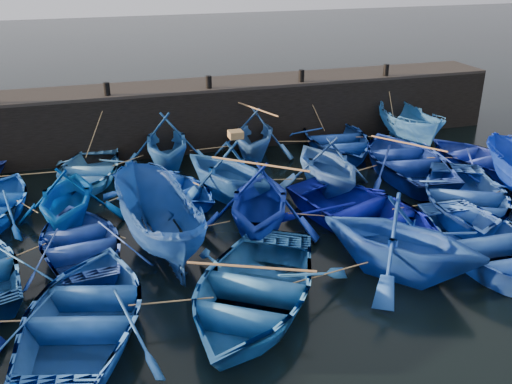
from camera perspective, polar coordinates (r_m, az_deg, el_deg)
name	(u,v)px	position (r m, az deg, el deg)	size (l,w,h in m)	color
ground	(291,260)	(15.79, 3.48, -6.77)	(120.00, 120.00, 0.00)	black
quay_wall	(205,115)	(24.66, -5.09, 7.66)	(26.00, 2.50, 2.50)	black
quay_top	(204,85)	(24.34, -5.20, 10.63)	(26.00, 2.50, 0.12)	black
bollard_1	(107,89)	(22.90, -14.69, 9.94)	(0.24, 0.24, 0.50)	black
bollard_2	(209,82)	(23.41, -4.75, 10.91)	(0.24, 0.24, 0.50)	black
bollard_3	(301,76)	(24.57, 4.57, 11.51)	(0.24, 0.24, 0.50)	black
bollard_4	(386,70)	(26.30, 12.88, 11.81)	(0.24, 0.24, 0.50)	black
boat_1	(87,171)	(21.41, -16.53, 2.04)	(3.20, 4.47, 0.93)	#3775D2
boat_2	(166,141)	(22.18, -9.00, 5.10)	(3.45, 4.00, 2.11)	#1E58A7
boat_3	(254,133)	(23.01, -0.17, 5.92)	(3.26, 3.78, 1.99)	#2A5AA5
boat_4	(336,139)	(23.91, 8.03, 5.28)	(3.87, 5.42, 1.12)	navy
boat_5	(410,126)	(25.15, 15.14, 6.37)	(1.72, 4.57, 1.77)	#2864AA
boat_7	(67,196)	(18.11, -18.35, -0.37)	(3.24, 3.76, 1.98)	#00419A
boat_8	(167,188)	(19.33, -8.88, 0.41)	(3.18, 4.44, 0.92)	#0E3CB7
boat_9	(228,169)	(19.05, -2.87, 2.29)	(3.49, 4.05, 2.13)	#184A8D
boat_10	(328,163)	(19.84, 7.18, 2.91)	(3.38, 3.92, 2.06)	#2D5AA8
boat_11	(406,159)	(22.03, 14.82, 3.18)	(4.06, 5.67, 1.18)	navy
boat_12	(477,157)	(23.42, 21.22, 3.25)	(3.24, 4.53, 0.94)	#1F35B7
boat_14	(81,241)	(16.41, -17.11, -4.73)	(3.29, 4.60, 0.95)	#203F94
boat_15	(157,221)	(15.95, -9.84, -2.83)	(1.88, 5.00, 1.93)	navy
boat_16	(259,200)	(16.63, 0.35, -0.83)	(3.60, 4.18, 2.20)	#0A2393
boat_17	(366,212)	(17.42, 10.96, -2.00)	(3.96, 5.54, 1.15)	#020A82
boat_18	(466,198)	(19.27, 20.22, -0.52)	(3.98, 5.56, 1.15)	#1E49A1
boat_21	(87,312)	(13.29, -16.58, -11.46)	(3.84, 5.37, 1.11)	#1A4C9B
boat_22	(251,290)	(13.44, -0.49, -9.75)	(4.04, 5.64, 1.17)	#1E5B9A
boat_23	(401,237)	(14.98, 14.34, -4.40)	(3.70, 4.29, 2.26)	#1642A1
boat_24	(493,246)	(16.54, 22.60, -5.01)	(3.86, 5.39, 1.12)	blue
wooden_crate	(236,134)	(18.73, -2.05, 5.77)	(0.45, 0.44, 0.24)	olive
mooring_ropes	(230,169)	(19.60, -2.57, 2.33)	(18.05, 11.67, 2.10)	tan
loose_oars	(299,159)	(18.25, 4.37, 3.29)	(10.34, 12.28, 1.09)	#99724C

